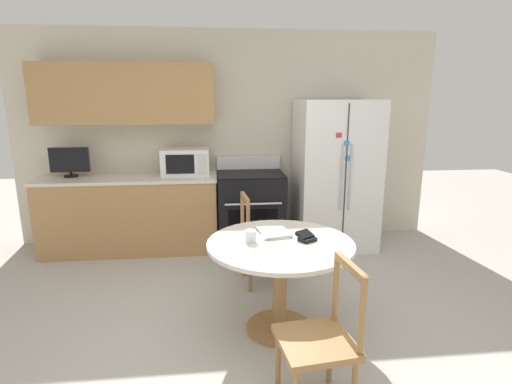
# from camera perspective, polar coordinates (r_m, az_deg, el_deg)

# --- Properties ---
(ground_plane) EXTENTS (14.00, 14.00, 0.00)m
(ground_plane) POSITION_cam_1_polar(r_m,az_deg,el_deg) (3.02, -1.40, -23.30)
(ground_plane) COLOR #B2ADA3
(back_wall) EXTENTS (5.20, 0.44, 2.60)m
(back_wall) POSITION_cam_1_polar(r_m,az_deg,el_deg) (5.02, -7.45, 9.12)
(back_wall) COLOR beige
(back_wall) RESTS_ON ground_plane
(kitchen_counter) EXTENTS (2.05, 0.64, 0.90)m
(kitchen_counter) POSITION_cam_1_polar(r_m,az_deg,el_deg) (4.99, -17.36, -2.95)
(kitchen_counter) COLOR #AD7F4C
(kitchen_counter) RESTS_ON ground_plane
(refrigerator) EXTENTS (0.93, 0.79, 1.78)m
(refrigerator) POSITION_cam_1_polar(r_m,az_deg,el_deg) (4.92, 11.24, 2.42)
(refrigerator) COLOR white
(refrigerator) RESTS_ON ground_plane
(oven_range) EXTENTS (0.79, 0.68, 1.08)m
(oven_range) POSITION_cam_1_polar(r_m,az_deg,el_deg) (4.88, -0.78, -2.48)
(oven_range) COLOR black
(oven_range) RESTS_ON ground_plane
(microwave) EXTENTS (0.56, 0.36, 0.31)m
(microwave) POSITION_cam_1_polar(r_m,az_deg,el_deg) (4.82, -10.02, 4.28)
(microwave) COLOR white
(microwave) RESTS_ON kitchen_counter
(countertop_tv) EXTENTS (0.44, 0.16, 0.34)m
(countertop_tv) POSITION_cam_1_polar(r_m,az_deg,el_deg) (5.09, -25.09, 4.04)
(countertop_tv) COLOR black
(countertop_tv) RESTS_ON kitchen_counter
(dining_table) EXTENTS (1.12, 1.12, 0.74)m
(dining_table) POSITION_cam_1_polar(r_m,az_deg,el_deg) (3.11, 3.47, -9.81)
(dining_table) COLOR beige
(dining_table) RESTS_ON ground_plane
(dining_chair_near) EXTENTS (0.47, 0.47, 0.90)m
(dining_chair_near) POSITION_cam_1_polar(r_m,az_deg,el_deg) (2.48, 9.17, -20.23)
(dining_chair_near) COLOR #9E7042
(dining_chair_near) RESTS_ON ground_plane
(dining_chair_far) EXTENTS (0.45, 0.45, 0.90)m
(dining_chair_far) POSITION_cam_1_polar(r_m,az_deg,el_deg) (3.92, 0.76, -7.04)
(dining_chair_far) COLOR #9E7042
(dining_chair_far) RESTS_ON ground_plane
(candle_glass) EXTENTS (0.09, 0.09, 0.09)m
(candle_glass) POSITION_cam_1_polar(r_m,az_deg,el_deg) (3.03, -0.80, -6.42)
(candle_glass) COLOR silver
(candle_glass) RESTS_ON dining_table
(wallet) EXTENTS (0.17, 0.17, 0.07)m
(wallet) POSITION_cam_1_polar(r_m,az_deg,el_deg) (3.09, 7.17, -6.40)
(wallet) COLOR black
(wallet) RESTS_ON dining_table
(mail_stack) EXTENTS (0.27, 0.34, 0.02)m
(mail_stack) POSITION_cam_1_polar(r_m,az_deg,el_deg) (3.22, 2.53, -5.72)
(mail_stack) COLOR white
(mail_stack) RESTS_ON dining_table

